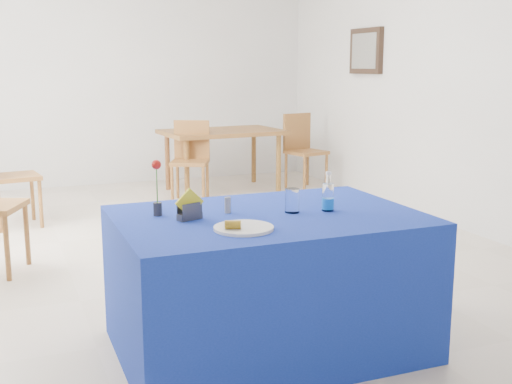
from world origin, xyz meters
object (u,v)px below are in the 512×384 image
Objects in this scene: oak_table at (222,136)px; chair_win_b at (4,169)px; blue_table at (268,282)px; plate at (244,228)px; water_bottle at (328,198)px; chair_bg_right at (302,145)px; chair_bg_left at (191,155)px.

oak_table is 1.53× the size of chair_win_b.
plate is at bearing -132.26° from blue_table.
plate is at bearing -159.44° from water_bottle.
plate reaches higher than blue_table.
chair_bg_left is at bearing 173.50° from chair_bg_right.
chair_win_b is at bearing -139.26° from chair_bg_left.
chair_bg_right is at bearing 65.92° from water_bottle.
chair_bg_left is 0.97× the size of chair_bg_right.
plate is 0.61m from water_bottle.
chair_bg_left is 2.08m from chair_win_b.
chair_bg_right is (1.89, 4.24, -0.29)m from water_bottle.
chair_bg_left is at bearing 77.40° from plate.
oak_table is (1.48, 4.66, -0.09)m from plate.
chair_win_b reaches higher than chair_bg_right.
blue_table is at bearing -167.80° from chair_win_b.
water_bottle is 4.05m from chair_bg_left.
blue_table reaches higher than oak_table.
chair_win_b reaches higher than blue_table.
chair_bg_right reaches higher than oak_table.
chair_win_b reaches higher than plate.
water_bottle reaches higher than blue_table.
plate reaches higher than oak_table.
chair_bg_left reaches higher than plate.
chair_win_b reaches higher than chair_bg_left.
plate is 5.09m from chair_bg_right.
oak_table is at bearing 72.42° from plate.
water_bottle reaches higher than oak_table.
water_bottle is at bearing -163.33° from chair_win_b.
blue_table is at bearing -132.48° from chair_bg_right.
chair_win_b is (-1.06, 3.67, -0.20)m from plate.
plate is 0.31× the size of chair_bg_right.
blue_table is 4.58m from oak_table.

